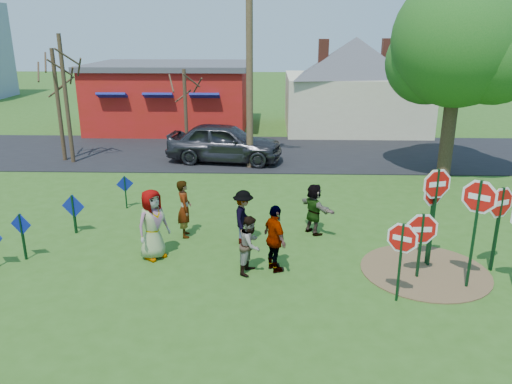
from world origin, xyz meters
TOP-DOWN VIEW (x-y plane):
  - ground at (0.00, 0.00)m, footprint 120.00×120.00m
  - road at (0.00, 11.50)m, footprint 120.00×7.50m
  - dirt_patch at (4.50, -1.00)m, footprint 3.20×3.20m
  - red_building at (-5.50, 17.99)m, footprint 9.40×7.69m
  - cream_house at (5.50, 18.00)m, footprint 9.40×9.40m
  - stop_sign_a at (3.44, -2.45)m, footprint 0.81×0.47m
  - stop_sign_b at (4.66, -0.68)m, footprint 1.00×0.31m
  - stop_sign_c at (5.25, -1.79)m, footprint 0.87×0.63m
  - stop_sign_d at (6.19, -0.88)m, footprint 0.96×0.49m
  - stop_sign_e at (4.21, -1.32)m, footprint 1.06×0.08m
  - stop_sign_g at (4.65, -0.59)m, footprint 0.86×0.55m
  - blue_diamond_b at (-5.92, -0.63)m, footprint 0.59×0.14m
  - blue_diamond_c at (-5.26, 1.20)m, footprint 0.72×0.14m
  - blue_diamond_d at (-4.34, 3.41)m, footprint 0.53×0.21m
  - person_a at (-2.51, -0.41)m, footprint 1.07×1.10m
  - person_b at (-1.93, 1.08)m, footprint 0.54×0.70m
  - person_c at (0.09, -1.16)m, footprint 0.77×0.87m
  - person_d at (-0.19, 0.64)m, footprint 0.67×1.06m
  - person_e at (0.70, -1.07)m, footprint 0.84×1.11m
  - person_f at (1.87, 1.41)m, footprint 1.18×1.44m
  - suv at (-1.53, 9.67)m, footprint 5.43×2.76m
  - utility_pole at (-0.35, 8.78)m, footprint 2.16×0.95m
  - leafy_tree at (7.88, 7.70)m, footprint 5.62×5.13m
  - bare_tree_west at (-8.47, 9.35)m, footprint 1.80×1.80m
  - bare_tree_east at (-3.77, 12.64)m, footprint 1.80×1.80m
  - bare_tree_mid at (-9.00, 9.72)m, footprint 1.80×1.80m

SIDE VIEW (x-z plane):
  - ground at x=0.00m, z-range 0.00..0.00m
  - dirt_patch at x=4.50m, z-range 0.00..0.03m
  - road at x=0.00m, z-range 0.00..0.04m
  - blue_diamond_d at x=-4.34m, z-range 0.14..1.29m
  - blue_diamond_c at x=-5.26m, z-range 0.13..1.35m
  - person_c at x=0.09m, z-range 0.00..1.49m
  - person_f at x=1.87m, z-range 0.00..1.54m
  - person_d at x=-0.19m, z-range 0.00..1.57m
  - blue_diamond_b at x=-5.92m, z-range 0.16..1.47m
  - person_b at x=-1.93m, z-range 0.00..1.72m
  - person_e at x=0.70m, z-range 0.00..1.75m
  - suv at x=-1.53m, z-range 0.04..1.81m
  - person_a at x=-2.51m, z-range 0.00..1.91m
  - stop_sign_e at x=4.21m, z-range 0.27..2.09m
  - stop_sign_a at x=3.44m, z-range 0.37..2.36m
  - stop_sign_d at x=6.19m, z-range 0.48..2.83m
  - stop_sign_g at x=4.65m, z-range 0.50..2.99m
  - stop_sign_c at x=5.25m, z-range 0.57..3.36m
  - red_building at x=-5.50m, z-range 0.02..3.92m
  - stop_sign_b at x=4.66m, z-range 0.61..3.35m
  - bare_tree_east at x=-3.77m, z-range 0.58..4.53m
  - cream_house at x=5.50m, z-range -0.33..6.17m
  - bare_tree_mid at x=-9.00m, z-range 0.74..5.79m
  - bare_tree_west at x=-8.47m, z-range 0.83..6.49m
  - utility_pole at x=-0.35m, z-range 0.24..9.53m
  - leafy_tree at x=7.88m, z-range 1.15..9.13m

